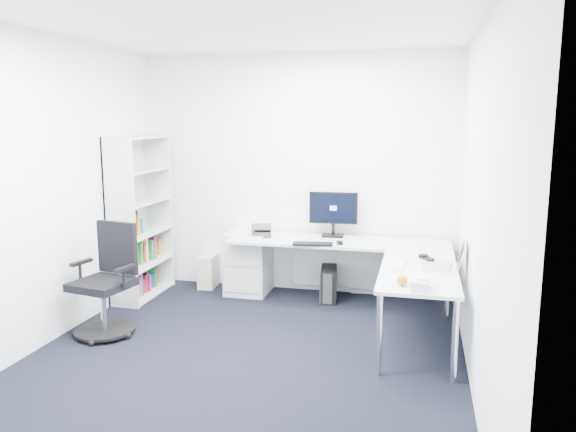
% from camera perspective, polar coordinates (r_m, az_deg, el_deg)
% --- Properties ---
extents(ground, '(4.20, 4.20, 0.00)m').
position_cam_1_polar(ground, '(4.77, -4.83, -14.61)').
color(ground, black).
extents(ceiling, '(4.20, 4.20, 0.00)m').
position_cam_1_polar(ceiling, '(4.40, -5.37, 19.32)').
color(ceiling, white).
extents(wall_back, '(3.60, 0.02, 2.70)m').
position_cam_1_polar(wall_back, '(6.40, 0.87, 4.27)').
color(wall_back, white).
rests_on(wall_back, ground).
extents(wall_front, '(3.60, 0.02, 2.70)m').
position_cam_1_polar(wall_front, '(2.52, -20.37, -5.06)').
color(wall_front, white).
rests_on(wall_front, ground).
extents(wall_left, '(0.02, 4.20, 2.70)m').
position_cam_1_polar(wall_left, '(5.24, -24.12, 2.17)').
color(wall_left, white).
rests_on(wall_left, ground).
extents(wall_right, '(0.02, 4.20, 2.70)m').
position_cam_1_polar(wall_right, '(4.19, 18.99, 0.76)').
color(wall_right, white).
rests_on(wall_right, ground).
extents(l_desk, '(2.35, 1.31, 0.69)m').
position_cam_1_polar(l_desk, '(5.81, 4.67, -6.47)').
color(l_desk, silver).
rests_on(l_desk, ground).
extents(drawer_pedestal, '(0.46, 0.58, 0.71)m').
position_cam_1_polar(drawer_pedestal, '(6.49, -3.91, -4.62)').
color(drawer_pedestal, silver).
rests_on(drawer_pedestal, ground).
extents(bookshelf, '(0.35, 0.90, 1.79)m').
position_cam_1_polar(bookshelf, '(6.42, -14.75, -0.13)').
color(bookshelf, silver).
rests_on(bookshelf, ground).
extents(task_chair, '(0.67, 0.67, 1.03)m').
position_cam_1_polar(task_chair, '(5.42, -18.38, -6.30)').
color(task_chair, black).
rests_on(task_chair, ground).
extents(black_pc_tower, '(0.22, 0.40, 0.37)m').
position_cam_1_polar(black_pc_tower, '(6.22, 4.16, -6.88)').
color(black_pc_tower, black).
rests_on(black_pc_tower, ground).
extents(beige_pc_tower, '(0.20, 0.41, 0.38)m').
position_cam_1_polar(beige_pc_tower, '(6.79, -7.99, -5.48)').
color(beige_pc_tower, '#BBB49F').
rests_on(beige_pc_tower, ground).
extents(power_strip, '(0.40, 0.11, 0.04)m').
position_cam_1_polar(power_strip, '(6.56, 8.17, -7.55)').
color(power_strip, silver).
rests_on(power_strip, ground).
extents(monitor, '(0.54, 0.20, 0.51)m').
position_cam_1_polar(monitor, '(6.19, 4.62, 0.23)').
color(monitor, black).
rests_on(monitor, l_desk).
extents(black_keyboard, '(0.42, 0.19, 0.02)m').
position_cam_1_polar(black_keyboard, '(5.82, 2.52, -2.85)').
color(black_keyboard, black).
rests_on(black_keyboard, l_desk).
extents(mouse, '(0.08, 0.11, 0.03)m').
position_cam_1_polar(mouse, '(5.86, 5.27, -2.73)').
color(mouse, black).
rests_on(mouse, l_desk).
extents(desk_phone, '(0.26, 0.26, 0.15)m').
position_cam_1_polar(desk_phone, '(6.22, -2.71, -1.42)').
color(desk_phone, '#2C2C2E').
rests_on(desk_phone, l_desk).
extents(laptop, '(0.38, 0.37, 0.25)m').
position_cam_1_polar(laptop, '(5.10, 14.87, -3.68)').
color(laptop, '#BBBDC2').
rests_on(laptop, l_desk).
extents(white_keyboard, '(0.14, 0.42, 0.01)m').
position_cam_1_polar(white_keyboard, '(5.10, 11.12, -4.88)').
color(white_keyboard, silver).
rests_on(white_keyboard, l_desk).
extents(headphones, '(0.20, 0.24, 0.05)m').
position_cam_1_polar(headphones, '(5.36, 13.90, -4.05)').
color(headphones, black).
rests_on(headphones, l_desk).
extents(orange_fruit, '(0.08, 0.08, 0.08)m').
position_cam_1_polar(orange_fruit, '(4.50, 11.53, -6.44)').
color(orange_fruit, orange).
rests_on(orange_fruit, l_desk).
extents(tissue_box, '(0.14, 0.23, 0.08)m').
position_cam_1_polar(tissue_box, '(4.43, 13.25, -6.78)').
color(tissue_box, silver).
rests_on(tissue_box, l_desk).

